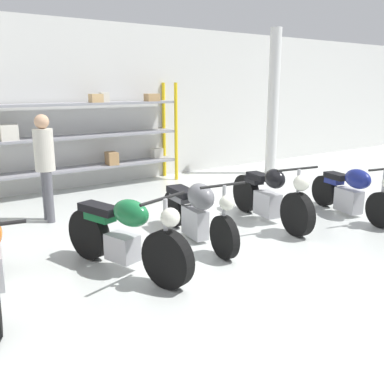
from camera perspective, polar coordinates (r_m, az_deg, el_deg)
ground_plane at (r=6.24m, az=2.13°, el=-6.99°), size 30.00×30.00×0.00m
back_wall at (r=9.88m, az=-14.37°, el=11.08°), size 30.00×0.08×3.60m
shelving_rack at (r=9.51m, az=-14.41°, el=7.33°), size 4.59×0.63×2.30m
support_pillar at (r=11.19m, az=10.76°, el=11.57°), size 0.28×0.28×3.60m
motorcycle_green at (r=5.26m, az=-8.87°, el=-5.73°), size 0.89×2.01×1.06m
motorcycle_grey at (r=6.24m, az=0.64°, el=-2.42°), size 0.67×2.10×1.00m
motorcycle_black at (r=7.19m, az=10.44°, el=-0.59°), size 0.73×2.12×1.05m
motorcycle_blue at (r=7.97m, az=20.50°, el=-0.05°), size 0.72×1.96×0.97m
person_browsing at (r=7.43m, az=-19.05°, el=4.17°), size 0.33×0.33×1.79m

